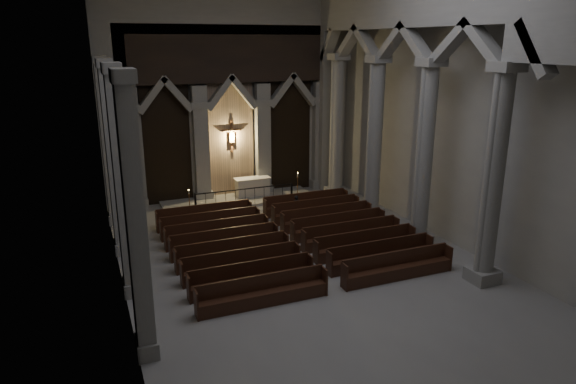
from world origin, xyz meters
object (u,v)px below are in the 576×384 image
at_px(pews, 289,241).
at_px(worshipper, 297,206).
at_px(altar, 252,186).
at_px(candle_stand_right, 298,192).
at_px(altar_rail, 245,195).
at_px(candle_stand_left, 190,209).

height_order(pews, worshipper, worshipper).
height_order(altar, pews, altar).
relative_size(altar, candle_stand_right, 1.30).
bearing_deg(altar, altar_rail, -120.62).
height_order(altar_rail, worshipper, worshipper).
height_order(altar, worshipper, altar).
relative_size(candle_stand_left, candle_stand_right, 0.92).
bearing_deg(pews, altar_rail, 90.00).
relative_size(altar, worshipper, 1.83).
distance_m(candle_stand_right, pews, 7.29).
xyz_separation_m(altar_rail, pews, (0.00, -6.24, -0.38)).
bearing_deg(worshipper, altar, 107.54).
height_order(candle_stand_right, pews, candle_stand_right).
relative_size(altar, altar_rail, 0.37).
xyz_separation_m(altar_rail, worshipper, (1.97, -2.47, -0.16)).
height_order(candle_stand_left, pews, candle_stand_left).
distance_m(altar, candle_stand_left, 4.45).
bearing_deg(altar_rail, candle_stand_left, -173.50).
xyz_separation_m(altar_rail, candle_stand_right, (3.21, 0.31, -0.29)).
xyz_separation_m(altar, candle_stand_left, (-4.01, -1.91, -0.28)).
bearing_deg(candle_stand_left, pews, -62.27).
bearing_deg(candle_stand_left, altar_rail, 6.50).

